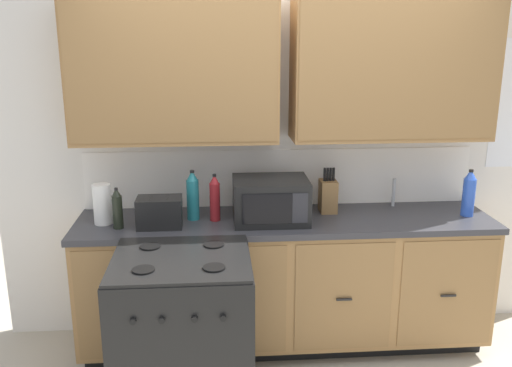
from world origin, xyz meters
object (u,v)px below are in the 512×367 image
at_px(microwave, 271,200).
at_px(paper_towel_roll, 102,204).
at_px(bottle_blue, 469,193).
at_px(toaster, 160,212).
at_px(bottle_red, 215,198).
at_px(knife_block, 328,195).
at_px(stove_range, 184,335).
at_px(bottle_dark, 117,209).
at_px(bottle_teal, 193,196).

bearing_deg(microwave, paper_towel_roll, 178.47).
distance_m(microwave, bottle_blue, 1.32).
bearing_deg(toaster, bottle_red, 15.66).
distance_m(microwave, knife_block, 0.44).
height_order(stove_range, bottle_dark, bottle_dark).
relative_size(bottle_blue, bottle_teal, 0.96).
xyz_separation_m(bottle_dark, bottle_blue, (2.29, 0.07, 0.03)).
bearing_deg(stove_range, bottle_blue, 17.64).
height_order(knife_block, bottle_dark, knife_block).
xyz_separation_m(bottle_dark, bottle_teal, (0.46, 0.14, 0.03)).
bearing_deg(paper_towel_roll, toaster, -13.46).
bearing_deg(bottle_red, knife_block, 8.97).
distance_m(toaster, knife_block, 1.14).
bearing_deg(bottle_teal, bottle_dark, -163.25).
relative_size(stove_range, knife_block, 3.06).
distance_m(microwave, toaster, 0.71).
bearing_deg(microwave, toaster, -175.23).
bearing_deg(paper_towel_roll, bottle_dark, -41.35).
height_order(bottle_dark, bottle_blue, bottle_blue).
height_order(stove_range, knife_block, knife_block).
xyz_separation_m(microwave, toaster, (-0.71, -0.06, -0.04)).
height_order(toaster, paper_towel_roll, paper_towel_roll).
distance_m(microwave, bottle_teal, 0.51).
relative_size(paper_towel_roll, bottle_red, 0.84).
bearing_deg(knife_block, bottle_red, -171.03).
bearing_deg(bottle_dark, bottle_teal, 16.75).
bearing_deg(bottle_teal, bottle_red, -13.32).
bearing_deg(microwave, stove_range, -133.06).
distance_m(knife_block, bottle_dark, 1.39).
bearing_deg(knife_block, microwave, -158.65).
xyz_separation_m(bottle_blue, bottle_teal, (-1.82, 0.07, 0.01)).
relative_size(microwave, bottle_blue, 1.52).
height_order(paper_towel_roll, bottle_dark, bottle_dark).
bearing_deg(bottle_blue, paper_towel_roll, 179.48).
relative_size(knife_block, bottle_teal, 0.94).
height_order(stove_range, toaster, toaster).
bearing_deg(bottle_dark, stove_range, -51.48).
distance_m(toaster, bottle_teal, 0.25).
xyz_separation_m(stove_range, toaster, (-0.16, 0.53, 0.56)).
height_order(toaster, bottle_teal, bottle_teal).
height_order(knife_block, bottle_blue, bottle_blue).
height_order(bottle_blue, bottle_teal, bottle_teal).
bearing_deg(knife_block, toaster, -168.91).
height_order(stove_range, microwave, microwave).
bearing_deg(toaster, bottle_dark, -178.19).
bearing_deg(toaster, bottle_blue, 1.86).
relative_size(paper_towel_roll, bottle_teal, 0.79).
height_order(stove_range, bottle_teal, bottle_teal).
bearing_deg(bottle_blue, stove_range, -162.36).
relative_size(bottle_red, bottle_teal, 0.94).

